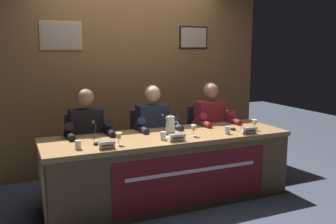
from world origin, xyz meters
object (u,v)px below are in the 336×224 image
chair_right (205,141)px  nameplate_right (249,130)px  water_pitcher_central (170,125)px  microphone_left (96,137)px  panelist_center (155,129)px  nameplate_center (177,137)px  conference_table (172,158)px  water_cup_left (78,145)px  panelist_right (213,124)px  water_cup_center (163,136)px  water_cup_right (227,131)px  chair_left (85,155)px  microphone_center (166,128)px  juice_glass_right (254,123)px  nameplate_left (107,145)px  document_stack_center (175,136)px  chair_center (149,148)px  juice_glass_left (119,136)px  panelist_left (88,135)px  juice_glass_center (194,128)px  microphone_right (231,123)px

chair_right → nameplate_right: 0.98m
nameplate_right → water_pitcher_central: 0.87m
microphone_left → panelist_center: bearing=30.3°
nameplate_center → nameplate_right: (0.86, -0.02, 0.00)m
conference_table → water_cup_left: water_cup_left is taller
panelist_right → nameplate_right: (0.04, -0.72, 0.06)m
water_cup_center → water_cup_right: 0.75m
chair_left → conference_table: bearing=-41.3°
chair_left → water_cup_left: size_ratio=10.70×
microphone_center → panelist_right: bearing=26.4°
nameplate_right → juice_glass_right: size_ratio=1.49×
nameplate_left → microphone_left: microphone_left is taller
nameplate_left → water_cup_center: water_cup_center is taller
water_cup_right → nameplate_right: bearing=-23.2°
nameplate_right → water_cup_right: bearing=156.8°
nameplate_right → juice_glass_right: juice_glass_right is taller
chair_left → document_stack_center: chair_left is taller
microphone_left → chair_right: (1.60, 0.67, -0.37)m
panelist_center → microphone_center: bearing=-94.4°
water_cup_left → water_cup_center: (0.86, 0.02, 0.00)m
conference_table → chair_center: chair_center is taller
microphone_left → water_pitcher_central: size_ratio=1.03×
microphone_center → nameplate_right: 0.92m
chair_left → water_cup_right: size_ratio=10.70×
microphone_left → juice_glass_left: bearing=-35.1°
panelist_center → nameplate_right: (0.83, -0.72, 0.06)m
microphone_left → water_cup_left: bearing=-145.4°
nameplate_left → water_cup_right: size_ratio=1.77×
panelist_left → nameplate_left: 0.71m
water_pitcher_central → water_cup_right: bearing=-26.1°
nameplate_left → panelist_center: panelist_center is taller
juice_glass_right → document_stack_center: juice_glass_right is taller
juice_glass_center → microphone_right: (0.56, 0.13, -0.01)m
juice_glass_center → panelist_right: (0.57, 0.57, -0.10)m
panelist_left → nameplate_center: panelist_left is taller
chair_right → nameplate_right: size_ratio=4.93×
panelist_left → document_stack_center: (0.82, -0.52, 0.02)m
nameplate_left → juice_glass_left: juice_glass_left is taller
chair_center → microphone_center: microphone_center is taller
microphone_right → document_stack_center: (-0.75, -0.08, -0.07)m
microphone_left → water_cup_right: microphone_left is taller
juice_glass_left → water_cup_left: juice_glass_left is taller
panelist_left → microphone_center: (0.76, -0.41, 0.09)m
nameplate_center → water_cup_center: size_ratio=1.97×
water_cup_center → juice_glass_center: bearing=3.1°
chair_right → document_stack_center: size_ratio=3.86×
chair_left → chair_center: 0.79m
nameplate_center → water_cup_center: bearing=133.7°
juice_glass_left → panelist_left: bearing=106.4°
conference_table → microphone_right: microphone_right is taller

